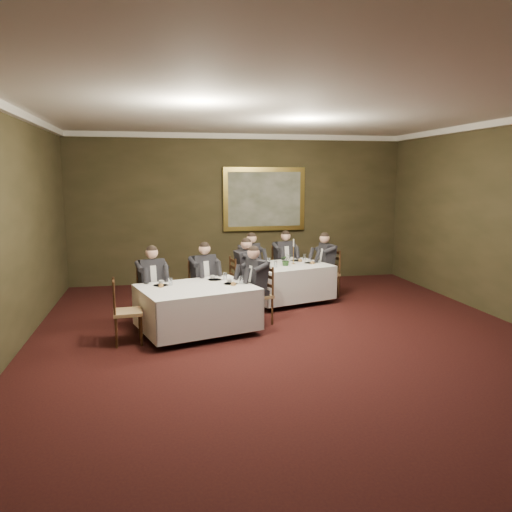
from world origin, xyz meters
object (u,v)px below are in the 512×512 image
object	(u,v)px
chair_main_endright	(328,283)
chair_sec_endright	(258,307)
chair_sec_backright	(203,300)
centerpiece	(286,259)
diner_main_backright	(284,269)
chair_sec_backleft	(152,306)
diner_main_backleft	(249,272)
diner_sec_endright	(258,294)
chair_main_backright	(283,279)
diner_sec_backright	(203,288)
candlestick	(293,255)
diner_main_endleft	(242,282)
painting	(264,199)
chair_main_endleft	(242,294)
diner_main_endright	(327,272)
chair_sec_endleft	(127,325)
table_second	(197,306)
diner_sec_backleft	(152,294)
table_main	(287,280)
chair_main_backleft	(249,283)

from	to	relation	value
chair_main_endright	chair_sec_endright	xyz separation A→B (m)	(-1.84, -1.66, 0.00)
chair_sec_backright	centerpiece	world-z (taller)	centerpiece
diner_main_backright	chair_sec_backleft	bearing A→B (deg)	21.41
diner_main_backleft	diner_sec_endright	distance (m)	2.02
chair_main_backright	diner_sec_backright	size ratio (longest dim) A/B	0.74
diner_main_backright	chair_sec_backright	world-z (taller)	diner_main_backright
chair_main_endright	candlestick	xyz separation A→B (m)	(-0.83, -0.25, 0.67)
chair_main_backright	candlestick	world-z (taller)	candlestick
candlestick	diner_sec_backright	bearing A→B (deg)	-158.76
diner_main_endleft	chair_sec_backright	bearing A→B (deg)	-72.08
diner_main_endleft	candlestick	world-z (taller)	diner_main_endleft
chair_main_endright	painting	distance (m)	2.71
painting	chair_main_endleft	bearing A→B (deg)	-111.40
diner_main_endright	chair_sec_backright	xyz separation A→B (m)	(-2.72, -0.97, -0.23)
chair_sec_endleft	candlestick	bearing A→B (deg)	117.82
chair_main_backright	diner_main_backright	distance (m)	0.23
chair_sec_endleft	diner_sec_backright	bearing A→B (deg)	130.85
diner_main_endleft	chair_sec_backleft	distance (m)	1.84
diner_main_backleft	chair_sec_endright	size ratio (longest dim) A/B	1.35
table_second	diner_sec_backright	world-z (taller)	diner_sec_backright
diner_sec_endright	painting	xyz separation A→B (m)	(0.88, 3.54, 1.47)
table_second	chair_sec_endleft	bearing A→B (deg)	-163.40
diner_main_backright	diner_sec_backleft	size ratio (longest dim) A/B	1.00
painting	candlestick	bearing A→B (deg)	-86.07
diner_main_endleft	diner_main_endright	xyz separation A→B (m)	(1.92, 0.60, 0.00)
chair_main_backright	diner_main_backright	xyz separation A→B (m)	(0.00, -0.01, 0.23)
diner_main_backleft	chair_main_backright	distance (m)	0.90
chair_sec_backright	centerpiece	xyz separation A→B (m)	(1.71, 0.57, 0.61)
diner_sec_backleft	chair_sec_endright	size ratio (longest dim) A/B	1.35
diner_sec_backleft	centerpiece	world-z (taller)	diner_sec_backleft
table_main	table_second	world-z (taller)	same
diner_main_endright	diner_sec_backright	size ratio (longest dim) A/B	1.00
table_second	chair_sec_backleft	distance (m)	1.04
chair_main_endright	chair_sec_backright	distance (m)	2.90
chair_main_endleft	centerpiece	world-z (taller)	centerpiece
diner_sec_backright	centerpiece	bearing A→B (deg)	178.31
table_main	diner_main_backright	bearing A→B (deg)	79.51
diner_main_backleft	diner_sec_backleft	world-z (taller)	same
chair_main_backright	diner_main_endleft	xyz separation A→B (m)	(-1.13, -1.22, 0.23)
diner_main_backleft	diner_main_backright	size ratio (longest dim) A/B	1.00
diner_main_endleft	centerpiece	distance (m)	1.01
diner_sec_endright	diner_sec_backleft	bearing A→B (deg)	58.99
chair_main_endright	candlestick	world-z (taller)	candlestick
chair_main_endleft	diner_sec_backleft	xyz separation A→B (m)	(-1.69, -0.65, 0.23)
chair_main_backleft	diner_main_backright	bearing A→B (deg)	165.07
chair_main_backleft	diner_main_endleft	distance (m)	1.03
diner_main_backright	candlestick	world-z (taller)	diner_main_backright
table_second	diner_sec_backright	bearing A→B (deg)	78.82
diner_main_backright	diner_main_endright	distance (m)	1.00
table_main	chair_main_backleft	world-z (taller)	chair_main_backleft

